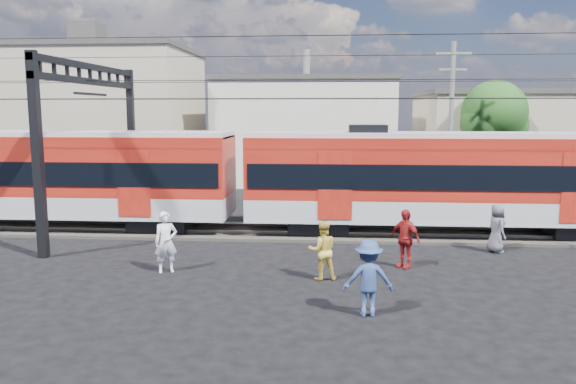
# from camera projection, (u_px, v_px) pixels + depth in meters

# --- Properties ---
(ground) EXTENTS (120.00, 120.00, 0.00)m
(ground) POSITION_uv_depth(u_px,v_px,m) (334.00, 298.00, 15.19)
(ground) COLOR black
(ground) RESTS_ON ground
(track_bed) EXTENTS (70.00, 3.40, 0.12)m
(track_bed) POSITION_uv_depth(u_px,v_px,m) (333.00, 233.00, 23.07)
(track_bed) COLOR #2D2823
(track_bed) RESTS_ON ground
(rail_near) EXTENTS (70.00, 0.12, 0.12)m
(rail_near) POSITION_uv_depth(u_px,v_px,m) (333.00, 234.00, 22.31)
(rail_near) COLOR #59544C
(rail_near) RESTS_ON track_bed
(rail_far) EXTENTS (70.00, 0.12, 0.12)m
(rail_far) POSITION_uv_depth(u_px,v_px,m) (333.00, 226.00, 23.79)
(rail_far) COLOR #59544C
(rail_far) RESTS_ON track_bed
(commuter_train) EXTENTS (50.30, 3.08, 4.17)m
(commuter_train) POSITION_uv_depth(u_px,v_px,m) (453.00, 177.00, 22.37)
(commuter_train) COLOR black
(commuter_train) RESTS_ON ground
(catenary) EXTENTS (70.00, 9.30, 7.52)m
(catenary) POSITION_uv_depth(u_px,v_px,m) (124.00, 108.00, 23.00)
(catenary) COLOR black
(catenary) RESTS_ON ground
(building_west) EXTENTS (14.28, 10.20, 9.30)m
(building_west) POSITION_uv_depth(u_px,v_px,m) (92.00, 116.00, 39.50)
(building_west) COLOR gray
(building_west) RESTS_ON ground
(building_midwest) EXTENTS (12.24, 12.24, 7.30)m
(building_midwest) POSITION_uv_depth(u_px,v_px,m) (306.00, 129.00, 41.45)
(building_midwest) COLOR beige
(building_midwest) RESTS_ON ground
(building_mideast) EXTENTS (16.32, 10.20, 6.30)m
(building_mideast) POSITION_uv_depth(u_px,v_px,m) (544.00, 139.00, 37.33)
(building_mideast) COLOR gray
(building_mideast) RESTS_ON ground
(utility_pole_mid) EXTENTS (1.80, 0.24, 8.50)m
(utility_pole_mid) POSITION_uv_depth(u_px,v_px,m) (451.00, 120.00, 28.87)
(utility_pole_mid) COLOR slate
(utility_pole_mid) RESTS_ON ground
(tree_near) EXTENTS (3.82, 3.64, 6.72)m
(tree_near) POSITION_uv_depth(u_px,v_px,m) (497.00, 117.00, 31.66)
(tree_near) COLOR #382619
(tree_near) RESTS_ON ground
(pedestrian_a) EXTENTS (0.83, 0.70, 1.92)m
(pedestrian_a) POSITION_uv_depth(u_px,v_px,m) (166.00, 242.00, 17.53)
(pedestrian_a) COLOR silver
(pedestrian_a) RESTS_ON ground
(pedestrian_b) EXTENTS (0.99, 0.84, 1.80)m
(pedestrian_b) POSITION_uv_depth(u_px,v_px,m) (323.00, 250.00, 16.76)
(pedestrian_b) COLOR gold
(pedestrian_b) RESTS_ON ground
(pedestrian_c) EXTENTS (1.29, 0.81, 1.90)m
(pedestrian_c) POSITION_uv_depth(u_px,v_px,m) (368.00, 278.00, 13.77)
(pedestrian_c) COLOR navy
(pedestrian_c) RESTS_ON ground
(pedestrian_d) EXTENTS (1.14, 1.12, 1.92)m
(pedestrian_d) POSITION_uv_depth(u_px,v_px,m) (405.00, 239.00, 18.01)
(pedestrian_d) COLOR maroon
(pedestrian_d) RESTS_ON ground
(pedestrian_e) EXTENTS (0.76, 0.97, 1.75)m
(pedestrian_e) POSITION_uv_depth(u_px,v_px,m) (497.00, 228.00, 19.99)
(pedestrian_e) COLOR #4F5055
(pedestrian_e) RESTS_ON ground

